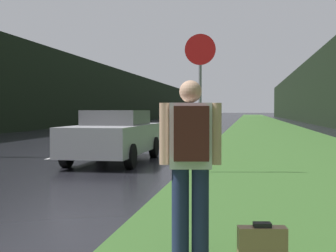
{
  "coord_description": "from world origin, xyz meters",
  "views": [
    {
      "loc": [
        5.78,
        -1.22,
        1.42
      ],
      "look_at": [
        2.96,
        15.2,
        0.87
      ],
      "focal_mm": 50.0,
      "sensor_mm": 36.0,
      "label": 1
    }
  ],
  "objects_px": {
    "car_passing_near": "(115,135)",
    "suitcase": "(262,245)",
    "stop_sign": "(200,88)",
    "hitchhiker_with_backpack": "(191,157)"
  },
  "relations": [
    {
      "from": "hitchhiker_with_backpack",
      "to": "car_passing_near",
      "type": "bearing_deg",
      "value": 102.05
    },
    {
      "from": "suitcase",
      "to": "stop_sign",
      "type": "bearing_deg",
      "value": 92.15
    },
    {
      "from": "car_passing_near",
      "to": "suitcase",
      "type": "bearing_deg",
      "value": 114.85
    },
    {
      "from": "stop_sign",
      "to": "suitcase",
      "type": "distance_m",
      "value": 6.55
    },
    {
      "from": "suitcase",
      "to": "car_passing_near",
      "type": "distance_m",
      "value": 9.01
    },
    {
      "from": "hitchhiker_with_backpack",
      "to": "car_passing_near",
      "type": "xyz_separation_m",
      "value": [
        -3.11,
        8.13,
        -0.25
      ]
    },
    {
      "from": "stop_sign",
      "to": "suitcase",
      "type": "xyz_separation_m",
      "value": [
        1.21,
        -6.2,
        -1.75
      ]
    },
    {
      "from": "suitcase",
      "to": "car_passing_near",
      "type": "xyz_separation_m",
      "value": [
        -3.78,
        8.16,
        0.55
      ]
    },
    {
      "from": "suitcase",
      "to": "car_passing_near",
      "type": "bearing_deg",
      "value": 105.96
    },
    {
      "from": "stop_sign",
      "to": "hitchhiker_with_backpack",
      "type": "relative_size",
      "value": 1.85
    }
  ]
}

